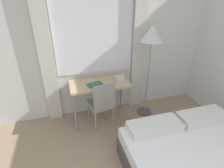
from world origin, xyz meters
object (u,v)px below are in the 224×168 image
Objects in this scene: telephone at (119,78)px; book at (95,84)px; desk_chair at (102,102)px; standing_lamp at (152,40)px; desk at (100,86)px.

book is at bearing -171.96° from telephone.
standing_lamp is at bearing 0.06° from desk_chair.
desk_chair is at bearing -63.29° from book.
desk is at bearing 74.26° from desk_chair.
standing_lamp is 10.31× the size of telephone.
desk is at bearing 179.31° from telephone.
desk_chair is 1.36m from standing_lamp.
desk is 0.61× the size of standing_lamp.
book reaches higher than desk.
telephone is (-0.54, 0.05, -0.68)m from standing_lamp.
book is (-0.10, -0.07, 0.09)m from desk.
standing_lamp reaches higher than desk.
desk is 0.38m from telephone.
telephone is (0.37, -0.00, 0.11)m from desk.
standing_lamp is at bearing 0.76° from book.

